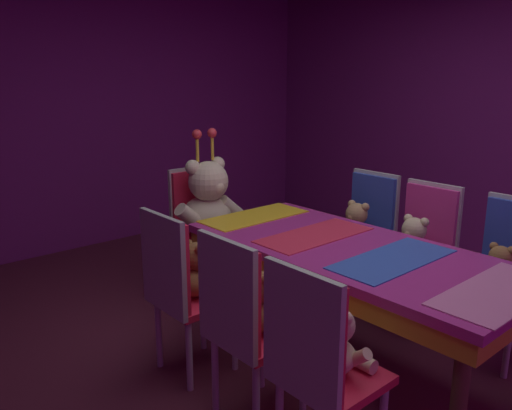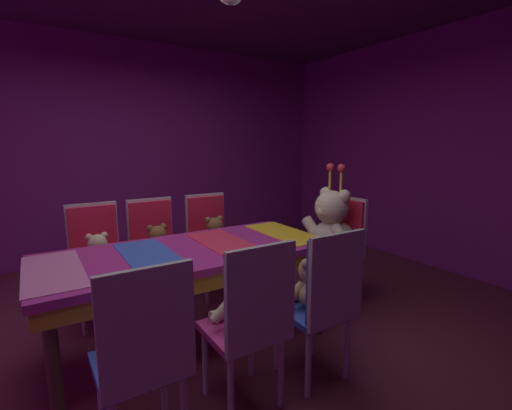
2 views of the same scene
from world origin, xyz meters
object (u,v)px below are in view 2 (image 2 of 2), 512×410
object	(u,v)px
teddy_right_0	(137,336)
king_teddy_bear	(330,227)
banquet_table	(189,261)
teddy_left_0	(98,255)
chair_left_2	(209,233)
chair_right_1	(253,313)
chair_left_0	(96,250)
teddy_right_1	(240,302)
throne_chair	(343,238)
teddy_right_2	(310,285)
teddy_left_1	(158,245)
chair_right_2	(326,294)
chair_right_0	(145,346)
teddy_left_2	(215,236)
chair_left_1	(153,241)

from	to	relation	value
teddy_right_0	king_teddy_bear	xyz separation A→B (m)	(-0.70, 1.93, 0.15)
banquet_table	teddy_left_0	distance (m)	0.87
chair_left_2	chair_right_1	bearing A→B (deg)	-17.23
chair_left_0	teddy_right_1	distance (m)	1.63
banquet_table	chair_left_0	xyz separation A→B (m)	(-0.85, -0.50, -0.06)
banquet_table	chair_left_2	world-z (taller)	chair_left_2
throne_chair	king_teddy_bear	world-z (taller)	king_teddy_bear
teddy_right_0	king_teddy_bear	size ratio (longest dim) A/B	0.35
chair_left_2	teddy_right_1	xyz separation A→B (m)	(1.53, -0.52, 0.00)
teddy_right_1	teddy_right_2	distance (m)	0.50
teddy_left_1	chair_right_1	bearing A→B (deg)	1.38
chair_right_1	chair_right_2	xyz separation A→B (m)	(0.03, 0.50, 0.00)
chair_left_2	teddy_right_1	distance (m)	1.61
chair_right_0	chair_right_2	distance (m)	1.08
teddy_left_0	chair_right_2	size ratio (longest dim) A/B	0.33
teddy_left_2	chair_right_1	xyz separation A→B (m)	(1.53, -0.52, -0.00)
teddy_left_2	king_teddy_bear	bearing A→B (deg)	50.16
teddy_right_2	king_teddy_bear	size ratio (longest dim) A/B	0.41
chair_left_1	teddy_right_2	distance (m)	1.64
chair_right_0	banquet_table	bearing A→B (deg)	-33.20
chair_left_2	chair_right_2	world-z (taller)	same
chair_left_0	chair_left_2	xyz separation A→B (m)	(0.01, 1.05, 0.00)
teddy_right_0	teddy_right_1	size ratio (longest dim) A/B	0.84
chair_right_2	chair_right_1	bearing A→B (deg)	87.03
banquet_table	throne_chair	distance (m)	1.54
chair_left_0	throne_chair	distance (m)	2.21
teddy_right_2	banquet_table	bearing A→B (deg)	36.36
chair_right_0	king_teddy_bear	world-z (taller)	king_teddy_bear
chair_left_0	chair_left_1	size ratio (longest dim) A/B	1.00
teddy_left_1	chair_left_2	world-z (taller)	chair_left_2
teddy_right_0	teddy_right_1	distance (m)	0.58
teddy_left_0	teddy_right_2	world-z (taller)	teddy_right_2
chair_right_0	teddy_right_0	distance (m)	0.14
teddy_left_0	chair_left_1	bearing A→B (deg)	105.45
banquet_table	chair_left_2	bearing A→B (deg)	147.10
teddy_right_0	throne_chair	distance (m)	2.21
teddy_left_2	teddy_right_0	distance (m)	1.77
chair_left_0	chair_right_2	bearing A→B (deg)	30.93
chair_left_0	teddy_right_2	bearing A→B (deg)	33.24
chair_left_2	teddy_left_2	xyz separation A→B (m)	(0.15, 0.00, 0.00)
banquet_table	chair_right_1	bearing A→B (deg)	1.71
chair_left_1	teddy_right_0	world-z (taller)	chair_left_1
teddy_left_0	teddy_right_0	bearing A→B (deg)	-2.03
chair_left_1	throne_chair	size ratio (longest dim) A/B	1.00
chair_right_1	teddy_left_0	bearing A→B (deg)	18.84
chair_left_0	teddy_right_1	xyz separation A→B (m)	(1.54, 0.53, 0.00)
chair_right_0	throne_chair	xyz separation A→B (m)	(-0.84, 2.09, 0.00)
chair_right_2	throne_chair	bearing A→B (deg)	-49.83
chair_left_0	teddy_right_0	world-z (taller)	chair_left_0
chair_left_0	king_teddy_bear	bearing A→B (deg)	65.60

